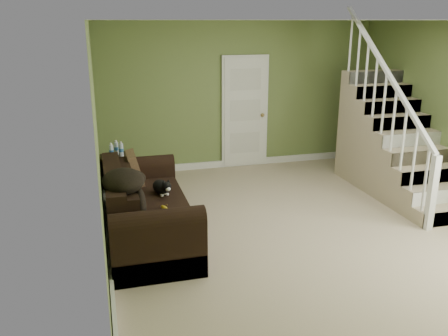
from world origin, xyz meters
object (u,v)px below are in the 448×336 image
sofa (144,212)px  banana (165,208)px  cat (161,187)px  side_table (118,174)px

sofa → banana: bearing=-58.1°
sofa → cat: bearing=37.0°
sofa → cat: (0.25, 0.19, 0.24)m
cat → banana: size_ratio=2.84×
cat → sofa: bearing=-158.6°
banana → cat: bearing=66.9°
side_table → cat: (0.47, -1.53, 0.27)m
cat → banana: (-0.04, -0.53, -0.07)m
sofa → cat: size_ratio=4.63×
sofa → side_table: (-0.22, 1.72, -0.03)m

